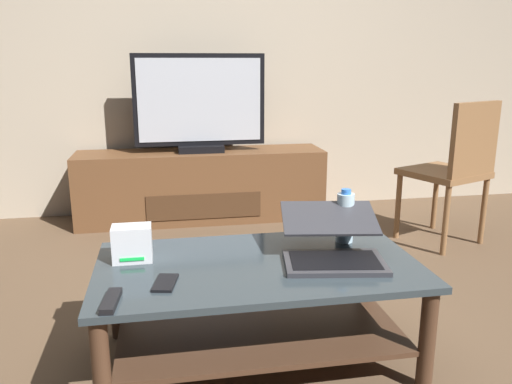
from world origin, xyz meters
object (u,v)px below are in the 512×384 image
object	(u,v)px
water_bottle_near	(345,217)
tv_remote	(111,301)
cell_phone	(165,283)
dining_chair	(455,165)
laptop	(332,244)
media_cabinet	(202,185)
coffee_table	(258,293)
router_box	(132,243)
television	(200,105)

from	to	relation	value
water_bottle_near	tv_remote	distance (m)	1.03
cell_phone	tv_remote	bearing A→B (deg)	-133.36
dining_chair	tv_remote	size ratio (longest dim) A/B	5.83
dining_chair	tv_remote	distance (m)	2.41
laptop	tv_remote	size ratio (longest dim) A/B	2.85
media_cabinet	dining_chair	bearing A→B (deg)	-29.02
laptop	media_cabinet	bearing A→B (deg)	100.39
coffee_table	router_box	size ratio (longest dim) A/B	8.23
television	router_box	world-z (taller)	television
television	cell_phone	bearing A→B (deg)	-97.79
television	cell_phone	world-z (taller)	television
cell_phone	water_bottle_near	bearing A→B (deg)	33.81
router_box	water_bottle_near	world-z (taller)	water_bottle_near
coffee_table	television	xyz separation A→B (m)	(-0.07, 1.94, 0.57)
media_cabinet	laptop	bearing A→B (deg)	-79.61
media_cabinet	laptop	xyz separation A→B (m)	(0.36, -1.96, 0.22)
media_cabinet	tv_remote	size ratio (longest dim) A/B	11.40
coffee_table	television	size ratio (longest dim) A/B	1.30
laptop	router_box	world-z (taller)	laptop
tv_remote	media_cabinet	bearing A→B (deg)	84.36
media_cabinet	router_box	size ratio (longest dim) A/B	12.26
media_cabinet	cell_phone	world-z (taller)	media_cabinet
media_cabinet	water_bottle_near	world-z (taller)	water_bottle_near
dining_chair	water_bottle_near	xyz separation A→B (m)	(-1.07, -0.93, -0.00)
router_box	water_bottle_near	size ratio (longest dim) A/B	0.65
coffee_table	media_cabinet	distance (m)	1.96
cell_phone	dining_chair	bearing A→B (deg)	45.86
media_cabinet	router_box	xyz separation A→B (m)	(-0.40, -1.85, 0.23)
router_box	cell_phone	xyz separation A→B (m)	(0.12, -0.24, -0.06)
laptop	tv_remote	xyz separation A→B (m)	(-0.81, -0.24, -0.05)
television	dining_chair	bearing A→B (deg)	-28.40
cell_phone	tv_remote	xyz separation A→B (m)	(-0.17, -0.12, 0.01)
router_box	cell_phone	world-z (taller)	router_box
water_bottle_near	tv_remote	xyz separation A→B (m)	(-0.93, -0.43, -0.10)
coffee_table	dining_chair	bearing A→B (deg)	36.73
television	dining_chair	size ratio (longest dim) A/B	1.01
television	dining_chair	world-z (taller)	television
coffee_table	laptop	size ratio (longest dim) A/B	2.68
television	media_cabinet	bearing A→B (deg)	90.00
laptop	router_box	size ratio (longest dim) A/B	3.07
television	tv_remote	distance (m)	2.28
coffee_table	cell_phone	bearing A→B (deg)	-159.18
coffee_table	television	bearing A→B (deg)	92.03
media_cabinet	water_bottle_near	size ratio (longest dim) A/B	7.95
water_bottle_near	cell_phone	size ratio (longest dim) A/B	1.64
router_box	cell_phone	distance (m)	0.28
cell_phone	tv_remote	size ratio (longest dim) A/B	0.88
laptop	coffee_table	bearing A→B (deg)	178.40
dining_chair	laptop	bearing A→B (deg)	-136.87
dining_chair	tv_remote	xyz separation A→B (m)	(-2.00, -1.35, -0.10)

